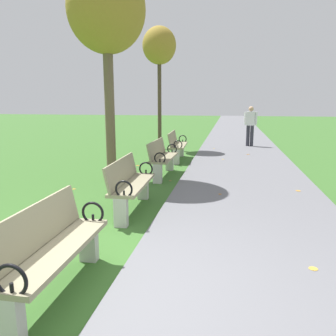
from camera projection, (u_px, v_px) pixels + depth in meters
The scene contains 10 objects.
ground_plane at pixel (108, 293), 3.33m from camera, with size 80.00×80.00×0.00m, color #386628.
paved_walkway at pixel (236, 132), 20.41m from camera, with size 3.06×44.00×0.02m, color slate.
park_bench_1 at pixel (51, 248), 3.20m from camera, with size 0.48×1.60×0.90m.
park_bench_2 at pixel (130, 184), 5.70m from camera, with size 0.52×1.61×0.90m.
park_bench_3 at pixel (162, 157), 8.36m from camera, with size 0.49×1.61×0.90m.
park_bench_4 at pixel (177, 145), 10.66m from camera, with size 0.55×1.62×0.90m.
tree_1 at pixel (106, 12), 7.61m from camera, with size 1.79×1.79×4.88m.
tree_2 at pixel (159, 47), 12.51m from camera, with size 1.26×1.26×4.58m.
pedestrian_walking at pixel (250, 124), 13.74m from camera, with size 0.52×0.28×1.62m.
scattered_leaves at pixel (192, 186), 7.42m from camera, with size 4.81×12.25×0.02m.
Camera 1 is at (1.13, -2.86, 1.87)m, focal length 35.91 mm.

